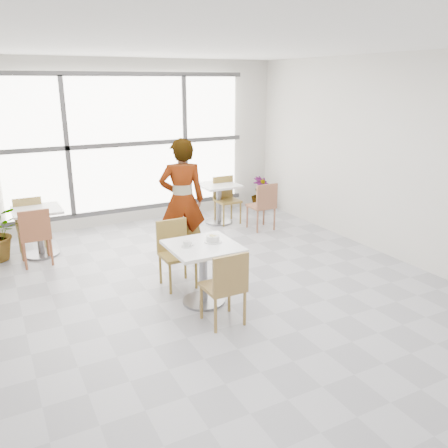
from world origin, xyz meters
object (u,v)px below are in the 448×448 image
chair_near (226,284)px  person (182,200)px  bg_chair_right_near (264,203)px  plant_right (261,193)px  bg_chair_left_far (30,222)px  bg_chair_left_near (35,233)px  main_table (203,263)px  bg_chair_right_far (226,196)px  bg_table_right (219,198)px  oatmeal_bowl (213,239)px  chair_far (175,249)px  coffee_cup (187,244)px  bg_table_left (39,225)px

chair_near → person: bearing=-100.1°
bg_chair_right_near → plant_right: bg_chair_right_near is taller
person → bg_chair_left_far: size_ratio=2.11×
bg_chair_left_far → plant_right: bg_chair_left_far is taller
bg_chair_left_near → plant_right: 4.67m
main_table → bg_chair_right_near: 3.02m
bg_chair_right_far → bg_chair_right_near: bearing=-65.6°
bg_table_right → bg_chair_right_near: (0.50, -0.79, 0.01)m
bg_chair_right_near → oatmeal_bowl: bearing=45.3°
chair_near → bg_chair_left_far: 3.79m
chair_near → oatmeal_bowl: chair_near is taller
bg_chair_right_near → bg_chair_left_near: bearing=-1.8°
chair_near → plant_right: (2.90, 3.92, -0.16)m
chair_far → bg_chair_left_far: bearing=126.2°
bg_table_right → bg_chair_right_near: 0.93m
chair_near → oatmeal_bowl: size_ratio=4.14×
bg_chair_left_far → main_table: bearing=-59.3°
bg_chair_left_far → bg_chair_right_far: bearing=1.1°
oatmeal_bowl → bg_chair_left_far: bearing=123.2°
oatmeal_bowl → person: person is taller
coffee_cup → bg_chair_left_far: 3.15m
chair_far → plant_right: 3.99m
plant_right → bg_chair_right_near: bearing=-120.1°
chair_near → bg_chair_right_near: (2.20, 2.70, 0.00)m
bg_chair_left_near → plant_right: (4.54, 1.10, -0.16)m
main_table → person: bearing=76.4°
bg_chair_right_far → bg_chair_left_near: bearing=-169.2°
bg_table_left → bg_chair_right_near: size_ratio=0.86×
main_table → bg_chair_left_far: bearing=120.7°
person → plant_right: size_ratio=2.66×
bg_chair_left_far → chair_far: bearing=-53.8°
main_table → chair_near: chair_near is taller
chair_near → chair_far: (-0.08, 1.28, 0.00)m
person → bg_chair_right_far: (1.47, 1.40, -0.42)m
chair_near → bg_chair_left_far: same height
chair_far → bg_chair_right_near: bearing=31.9°
plant_right → main_table: bearing=-131.2°
bg_table_right → bg_table_left: bearing=-175.6°
plant_right → coffee_cup: bearing=-133.3°
oatmeal_bowl → plant_right: oatmeal_bowl is taller
bg_table_left → bg_chair_right_near: 3.78m
oatmeal_bowl → bg_chair_right_far: 3.31m
bg_chair_left_near → plant_right: bearing=-166.4°
bg_chair_left_near → bg_chair_left_far: bearing=-89.1°
person → bg_table_right: size_ratio=2.45×
bg_table_right → bg_chair_right_far: bearing=-0.8°
oatmeal_bowl → person: size_ratio=0.11×
chair_near → coffee_cup: 0.73m
chair_near → plant_right: bearing=-126.5°
bg_table_left → plant_right: 4.50m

